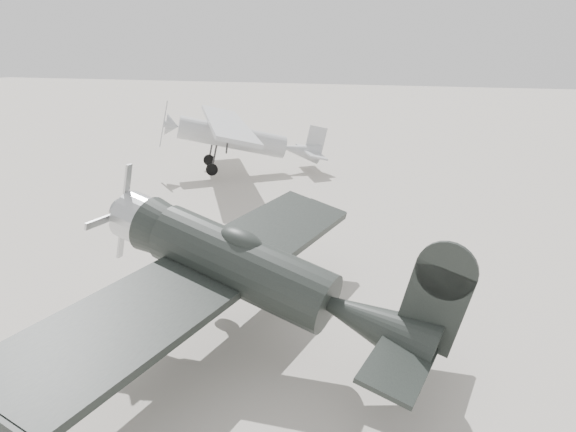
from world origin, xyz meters
name	(u,v)px	position (x,y,z in m)	size (l,w,h in m)	color
ground	(255,295)	(0.00, 0.00, 0.00)	(160.00, 160.00, 0.00)	#A7A194
lowwing_monoplane	(258,274)	(1.16, -3.00, 2.04)	(8.66, 12.03, 3.86)	black
highwing_monoplane	(239,134)	(-5.97, 14.49, 2.22)	(9.52, 11.99, 3.55)	#AAADB0
sign_board	(53,346)	(-2.84, -5.13, 0.76)	(0.31, 0.86, 1.28)	#333333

